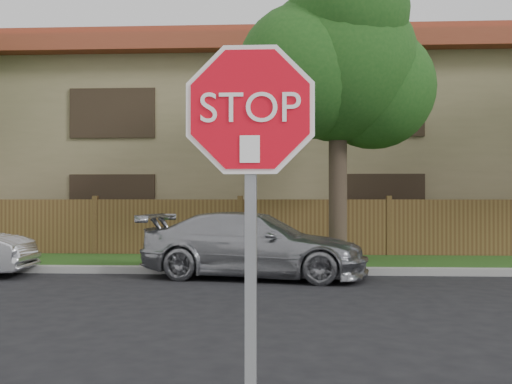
{
  "coord_description": "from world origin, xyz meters",
  "views": [
    {
      "loc": [
        1.31,
        -4.79,
        1.67
      ],
      "look_at": [
        1.1,
        -0.9,
        1.7
      ],
      "focal_mm": 42.0,
      "sensor_mm": 36.0,
      "label": 1
    }
  ],
  "objects": [
    {
      "name": "sedan_right",
      "position": [
        0.61,
        7.54,
        0.68
      ],
      "size": [
        4.91,
        2.66,
        1.35
      ],
      "primitive_type": "imported",
      "rotation": [
        0.0,
        0.0,
        1.4
      ],
      "color": "#9A9CA1",
      "rests_on": "ground"
    },
    {
      "name": "grass_strip",
      "position": [
        0.0,
        9.8,
        0.06
      ],
      "size": [
        70.0,
        3.0,
        0.12
      ],
      "primitive_type": "cube",
      "color": "#1E4714",
      "rests_on": "ground"
    },
    {
      "name": "tree_mid",
      "position": [
        2.52,
        9.57,
        4.87
      ],
      "size": [
        4.8,
        3.9,
        7.35
      ],
      "color": "#382B21",
      "rests_on": "ground"
    },
    {
      "name": "fence",
      "position": [
        0.0,
        11.4,
        0.8
      ],
      "size": [
        70.0,
        0.12,
        1.6
      ],
      "primitive_type": "cube",
      "color": "brown",
      "rests_on": "ground"
    },
    {
      "name": "apartment_building",
      "position": [
        0.0,
        17.0,
        3.53
      ],
      "size": [
        35.2,
        9.2,
        7.2
      ],
      "color": "#8F8158",
      "rests_on": "ground"
    },
    {
      "name": "stop_sign",
      "position": [
        1.1,
        -1.48,
        1.83
      ],
      "size": [
        1.01,
        0.13,
        2.55
      ],
      "color": "gray",
      "rests_on": "sidewalk_near"
    },
    {
      "name": "far_curb",
      "position": [
        0.0,
        8.15,
        0.07
      ],
      "size": [
        70.0,
        0.3,
        0.15
      ],
      "primitive_type": "cube",
      "color": "gray",
      "rests_on": "ground"
    }
  ]
}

